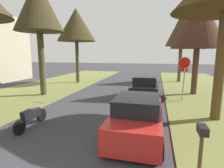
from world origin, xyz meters
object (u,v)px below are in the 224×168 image
parked_sedan_black (145,87)px  parked_motorcycle (31,117)px  curbside_mailbox (202,135)px  street_tree_right_far (182,29)px  street_tree_left_mid_b (38,6)px  stop_sign_far (184,69)px  parked_sedan_red (137,117)px  street_tree_right_mid_b (199,22)px  street_tree_left_far (76,25)px

parked_sedan_black → parked_motorcycle: (-4.38, -7.01, -0.24)m
curbside_mailbox → street_tree_right_far: bearing=85.6°
parked_sedan_black → parked_motorcycle: size_ratio=2.15×
street_tree_left_mid_b → parked_sedan_black: size_ratio=1.92×
stop_sign_far → parked_motorcycle: stop_sign_far is taller
parked_motorcycle → curbside_mailbox: 6.58m
parked_sedan_red → curbside_mailbox: (1.88, -1.92, 0.33)m
parked_sedan_red → parked_motorcycle: parked_sedan_red is taller
curbside_mailbox → stop_sign_far: bearing=86.1°
street_tree_right_far → curbside_mailbox: street_tree_right_far is taller
parked_sedan_red → curbside_mailbox: 2.71m
parked_motorcycle → parked_sedan_red: bearing=6.4°
parked_sedan_red → parked_sedan_black: (-0.14, 6.50, 0.00)m
parked_sedan_black → parked_motorcycle: 8.27m
street_tree_right_mid_b → parked_motorcycle: bearing=-133.0°
parked_sedan_red → parked_motorcycle: size_ratio=2.15×
stop_sign_far → parked_sedan_black: (-2.55, 0.70, -1.44)m
street_tree_right_far → street_tree_right_mid_b: bearing=-86.6°
street_tree_left_mid_b → street_tree_left_far: size_ratio=1.07×
street_tree_left_mid_b → curbside_mailbox: 13.09m
street_tree_right_mid_b → parked_sedan_black: size_ratio=1.70×
stop_sign_far → street_tree_left_far: size_ratio=0.37×
street_tree_left_mid_b → street_tree_left_far: 6.30m
street_tree_right_far → parked_sedan_black: street_tree_right_far is taller
street_tree_left_mid_b → curbside_mailbox: (9.65, -6.92, -5.49)m
curbside_mailbox → street_tree_left_mid_b: bearing=144.3°
street_tree_right_mid_b → parked_sedan_black: bearing=-156.1°
street_tree_right_mid_b → parked_sedan_black: (-3.69, -1.64, -4.80)m
street_tree_right_mid_b → street_tree_left_mid_b: 11.79m
street_tree_right_mid_b → curbside_mailbox: size_ratio=5.91×
street_tree_right_far → curbside_mailbox: size_ratio=6.02×
street_tree_left_mid_b → parked_sedan_red: size_ratio=1.92×
parked_motorcycle → stop_sign_far: bearing=42.3°
street_tree_left_mid_b → parked_motorcycle: 8.82m
street_tree_left_far → parked_motorcycle: 13.51m
stop_sign_far → parked_sedan_black: bearing=164.7°
street_tree_right_far → street_tree_left_far: 11.50m
stop_sign_far → parked_sedan_red: size_ratio=0.67×
stop_sign_far → parked_sedan_red: bearing=-112.6°
stop_sign_far → parked_motorcycle: (-6.93, -6.31, -1.68)m
parked_sedan_red → street_tree_right_mid_b: bearing=66.5°
street_tree_left_far → parked_sedan_red: size_ratio=1.79×
curbside_mailbox → parked_sedan_red: bearing=134.5°
street_tree_left_far → curbside_mailbox: (9.70, -13.21, -5.12)m
street_tree_right_far → parked_sedan_red: 15.86m
street_tree_right_far → parked_sedan_red: street_tree_right_far is taller
stop_sign_far → street_tree_left_mid_b: street_tree_left_mid_b is taller
street_tree_right_mid_b → street_tree_left_far: size_ratio=0.95×
stop_sign_far → street_tree_left_mid_b: (-10.18, -0.80, 4.39)m
stop_sign_far → curbside_mailbox: (-0.53, -7.72, -1.10)m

